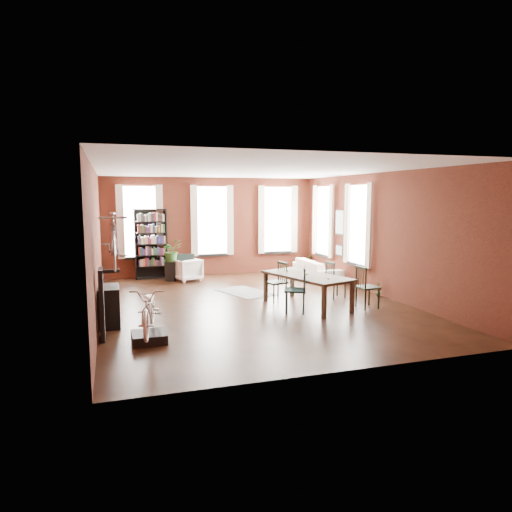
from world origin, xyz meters
name	(u,v)px	position (x,y,z in m)	size (l,w,h in m)	color
room	(254,214)	(0.25, 0.62, 2.14)	(9.00, 9.04, 3.22)	black
dining_table	(306,291)	(1.14, -0.63, 0.38)	(1.02, 2.24, 0.76)	#473A2A
dining_chair_a	(295,290)	(0.68, -1.06, 0.51)	(0.47, 0.47, 1.02)	#1A3939
dining_chair_b	(276,282)	(0.65, 0.10, 0.48)	(0.45, 0.45, 0.97)	black
dining_chair_c	(368,287)	(2.45, -1.17, 0.49)	(0.45, 0.45, 0.98)	black
dining_chair_d	(336,280)	(2.26, 0.03, 0.46)	(0.43, 0.43, 0.93)	#1A3A37
bookshelf	(151,244)	(-2.00, 4.30, 1.10)	(1.00, 0.32, 2.20)	black
white_armchair	(188,269)	(-0.98, 3.58, 0.37)	(0.73, 0.68, 0.75)	white
cream_sofa	(317,266)	(2.95, 2.60, 0.41)	(2.08, 0.61, 0.81)	beige
striped_rug	(245,292)	(0.22, 1.34, 0.01)	(0.99, 1.58, 0.01)	black
bike_trainer	(149,337)	(-2.62, -2.22, 0.09)	(0.60, 0.60, 0.17)	black
bike_wall_rack	(102,304)	(-3.40, -1.80, 0.65)	(0.16, 0.60, 1.30)	black
console_table	(109,306)	(-3.28, -0.90, 0.40)	(0.40, 0.80, 0.80)	black
plant_stand	(171,271)	(-1.47, 3.71, 0.30)	(0.30, 0.30, 0.60)	black
plant_by_sofa	(307,267)	(3.34, 4.23, 0.13)	(0.31, 0.57, 0.25)	#366126
plant_small	(378,294)	(3.37, -0.21, 0.07)	(0.22, 0.41, 0.15)	#2C5B24
bicycle_floor	(149,288)	(-2.59, -2.22, 0.99)	(0.57, 0.86, 1.63)	silver
bicycle_hung	(113,222)	(-3.15, -1.80, 2.13)	(0.47, 1.00, 1.66)	#A5A8AD
plant_on_stand	(172,253)	(-1.44, 3.70, 0.86)	(0.62, 0.69, 0.54)	#2D5923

